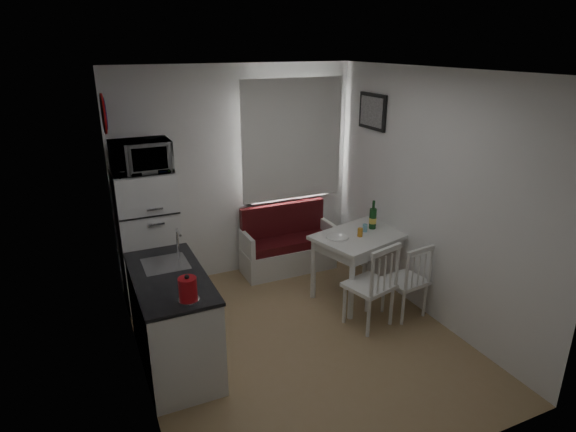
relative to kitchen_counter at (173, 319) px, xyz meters
name	(u,v)px	position (x,y,z in m)	size (l,w,h in m)	color
floor	(299,339)	(1.20, -0.16, -0.46)	(3.00, 3.50, 0.02)	#A38456
ceiling	(301,71)	(1.20, -0.16, 2.14)	(3.00, 3.50, 0.02)	white
wall_back	(238,174)	(1.20, 1.59, 0.84)	(3.00, 0.02, 2.60)	white
wall_front	(426,309)	(1.20, -1.91, 0.84)	(3.00, 0.02, 2.60)	white
wall_left	(130,245)	(-0.30, -0.16, 0.84)	(0.02, 3.50, 2.60)	white
wall_right	(430,198)	(2.70, -0.16, 0.84)	(0.02, 3.50, 2.60)	white
window	(291,143)	(1.90, 1.56, 1.17)	(1.22, 0.06, 1.47)	white
curtain	(293,140)	(1.90, 1.49, 1.22)	(1.35, 0.02, 1.50)	white
kitchen_counter	(173,319)	(0.00, 0.00, 0.00)	(0.62, 1.32, 1.16)	white
wall_sign	(104,114)	(-0.27, 1.29, 1.69)	(0.40, 0.40, 0.03)	navy
picture_frame	(372,112)	(2.67, 0.94, 1.59)	(0.04, 0.52, 0.42)	black
bench	(287,249)	(1.76, 1.35, -0.17)	(1.20, 0.46, 0.86)	white
dining_table	(361,241)	(2.23, 0.38, 0.23)	(1.18, 0.96, 0.77)	white
chair_left	(375,278)	(1.98, -0.29, 0.13)	(0.53, 0.52, 0.50)	white
chair_right	(411,274)	(2.45, -0.28, 0.07)	(0.44, 0.43, 0.45)	white
fridge	(149,239)	(0.02, 1.24, 0.32)	(0.62, 0.62, 1.54)	white
microwave	(141,156)	(0.02, 1.19, 1.25)	(0.60, 0.41, 0.33)	white
kettle	(188,289)	(0.05, -0.54, 0.56)	(0.17, 0.17, 0.23)	#AB0D14
wine_bottle	(373,215)	(2.45, 0.48, 0.49)	(0.09, 0.09, 0.34)	#15431A
drinking_glass_orange	(360,232)	(2.18, 0.33, 0.36)	(0.06, 0.06, 0.10)	orange
drinking_glass_blue	(365,228)	(2.31, 0.43, 0.36)	(0.05, 0.05, 0.09)	#73AEC3
plate	(337,237)	(1.93, 0.40, 0.33)	(0.26, 0.26, 0.02)	white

